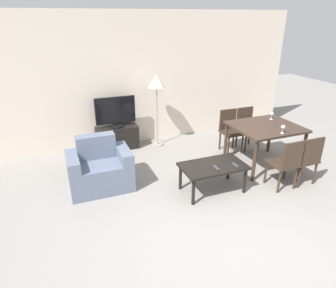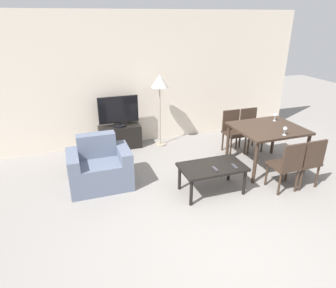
{
  "view_description": "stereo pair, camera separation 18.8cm",
  "coord_description": "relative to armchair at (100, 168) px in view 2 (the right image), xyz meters",
  "views": [
    {
      "loc": [
        -1.86,
        -2.37,
        2.58
      ],
      "look_at": [
        -0.21,
        1.81,
        0.65
      ],
      "focal_mm": 32.0,
      "sensor_mm": 36.0,
      "label": 1
    },
    {
      "loc": [
        -1.68,
        -2.44,
        2.58
      ],
      "look_at": [
        -0.21,
        1.81,
        0.65
      ],
      "focal_mm": 32.0,
      "sensor_mm": 36.0,
      "label": 2
    }
  ],
  "objects": [
    {
      "name": "ground_plane",
      "position": [
        1.32,
        -1.96,
        -0.32
      ],
      "size": [
        18.0,
        18.0,
        0.0
      ],
      "primitive_type": "plane",
      "color": "gray"
    },
    {
      "name": "wall_back",
      "position": [
        1.32,
        1.69,
        1.03
      ],
      "size": [
        6.9,
        0.06,
        2.7
      ],
      "color": "beige",
      "rests_on": "ground_plane"
    },
    {
      "name": "armchair",
      "position": [
        0.0,
        0.0,
        0.0
      ],
      "size": [
        0.97,
        0.65,
        0.84
      ],
      "color": "slate",
      "rests_on": "ground_plane"
    },
    {
      "name": "tv_stand",
      "position": [
        0.6,
        1.43,
        -0.08
      ],
      "size": [
        0.85,
        0.36,
        0.48
      ],
      "color": "black",
      "rests_on": "ground_plane"
    },
    {
      "name": "tv",
      "position": [
        0.6,
        1.43,
        0.48
      ],
      "size": [
        0.81,
        0.28,
        0.63
      ],
      "color": "black",
      "rests_on": "tv_stand"
    },
    {
      "name": "coffee_table",
      "position": [
        1.62,
        -0.76,
        0.09
      ],
      "size": [
        1.0,
        0.58,
        0.46
      ],
      "color": "black",
      "rests_on": "ground_plane"
    },
    {
      "name": "dining_table",
      "position": [
        2.93,
        -0.3,
        0.37
      ],
      "size": [
        1.15,
        1.01,
        0.78
      ],
      "color": "#38281E",
      "rests_on": "ground_plane"
    },
    {
      "name": "dining_chair_near",
      "position": [
        2.73,
        -1.11,
        0.16
      ],
      "size": [
        0.4,
        0.4,
        0.85
      ],
      "color": "#38281E",
      "rests_on": "ground_plane"
    },
    {
      "name": "dining_chair_far",
      "position": [
        3.13,
        0.52,
        0.16
      ],
      "size": [
        0.4,
        0.4,
        0.85
      ],
      "color": "#38281E",
      "rests_on": "ground_plane"
    },
    {
      "name": "dining_chair_near_right",
      "position": [
        3.13,
        -1.11,
        0.16
      ],
      "size": [
        0.4,
        0.4,
        0.85
      ],
      "color": "#38281E",
      "rests_on": "ground_plane"
    },
    {
      "name": "dining_chair_far_left",
      "position": [
        2.73,
        0.52,
        0.16
      ],
      "size": [
        0.4,
        0.4,
        0.85
      ],
      "color": "#38281E",
      "rests_on": "ground_plane"
    },
    {
      "name": "floor_lamp",
      "position": [
        1.44,
        1.3,
        1.0
      ],
      "size": [
        0.35,
        0.35,
        1.51
      ],
      "color": "gray",
      "rests_on": "ground_plane"
    },
    {
      "name": "remote_primary",
      "position": [
        1.93,
        -0.9,
        0.15
      ],
      "size": [
        0.04,
        0.15,
        0.02
      ],
      "color": "#38383D",
      "rests_on": "coffee_table"
    },
    {
      "name": "remote_secondary",
      "position": [
        1.61,
        -0.88,
        0.15
      ],
      "size": [
        0.04,
        0.15,
        0.02
      ],
      "color": "#38383D",
      "rests_on": "coffee_table"
    },
    {
      "name": "wine_glass_left",
      "position": [
        2.94,
        -0.7,
        0.56
      ],
      "size": [
        0.07,
        0.07,
        0.15
      ],
      "color": "silver",
      "rests_on": "dining_table"
    },
    {
      "name": "wine_glass_center",
      "position": [
        3.25,
        -0.04,
        0.56
      ],
      "size": [
        0.07,
        0.07,
        0.15
      ],
      "color": "silver",
      "rests_on": "dining_table"
    }
  ]
}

